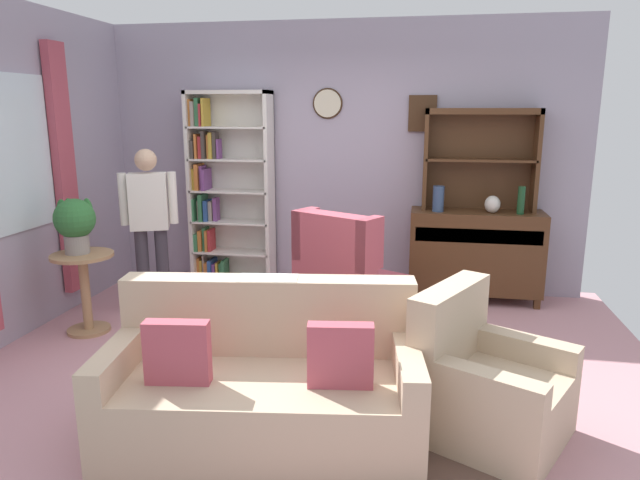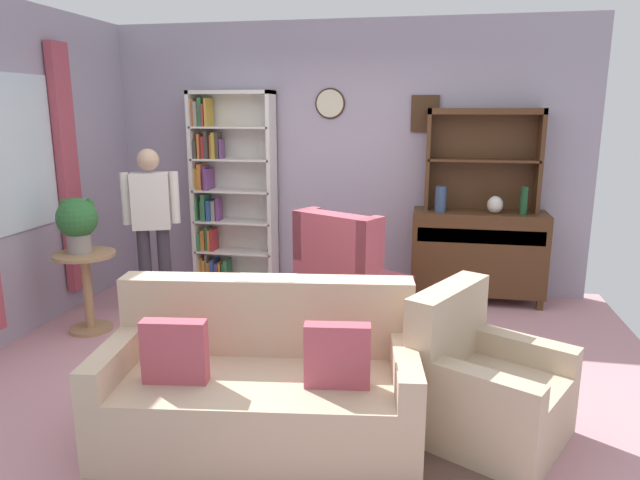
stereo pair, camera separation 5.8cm
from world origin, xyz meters
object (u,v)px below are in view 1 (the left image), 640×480
Objects in this scene: book_stack at (314,316)px; coffee_table at (307,332)px; sideboard at (475,251)px; potted_plant_large at (75,221)px; person_reading at (150,220)px; couch_floral at (264,387)px; sideboard_hutch at (481,146)px; vase_tall at (438,199)px; bottle_wine at (521,200)px; wingback_chair at (347,284)px; bookshelf at (224,192)px; vase_round at (492,204)px; plant_stand at (85,284)px; armchair_floral at (486,389)px.

coffee_table is at bearing -155.31° from book_stack.
coffee_table is at bearing -123.41° from sideboard.
person_reading reaches higher than potted_plant_large.
potted_plant_large reaches higher than couch_floral.
sideboard_hutch is 0.71× the size of person_reading.
vase_tall is at bearing -168.37° from sideboard.
bottle_wine is 0.57× the size of potted_plant_large.
bottle_wine is (0.39, -0.20, -0.50)m from sideboard_hutch.
wingback_chair is 5.05× the size of book_stack.
bookshelf is 1.90m from wingback_chair.
bookshelf is 1.74m from potted_plant_large.
bottle_wine is at bearing 19.77° from potted_plant_large.
sideboard_hutch is at bearing 58.62° from book_stack.
couch_floral is at bearing -116.18° from sideboard_hutch.
bottle_wine reaches higher than book_stack.
vase_round reaches higher than wingback_chair.
bookshelf is at bearing 178.19° from sideboard.
bookshelf reaches higher than potted_plant_large.
plant_stand is at bearing -158.10° from vase_round.
armchair_floral is 4.89× the size of book_stack.
sideboard is at bearing 23.60° from plant_stand.
vase_tall is 1.20× the size of book_stack.
wingback_chair reaches higher than plant_stand.
armchair_floral is 3.38m from person_reading.
bookshelf is at bearing 122.39° from coffee_table.
bottle_wine is 2.62m from armchair_floral.
sideboard is 4.80× the size of bottle_wine.
vase_tall is 0.16× the size of person_reading.
book_stack reaches higher than coffee_table.
potted_plant_large is at bearing -155.40° from sideboard_hutch.
plant_stand is 0.45× the size of person_reading.
wingback_chair is 1.08m from book_stack.
bookshelf is 1.35× the size of person_reading.
potted_plant_large is (-3.44, -1.58, -0.58)m from sideboard_hutch.
plant_stand is (-0.73, -1.57, -0.61)m from bookshelf.
plant_stand is (-3.39, -1.59, -1.13)m from sideboard_hutch.
bookshelf is 12.35× the size of vase_round.
coffee_table is at bearing -115.89° from vase_tall.
sideboard is at bearing 37.91° from wingback_chair.
plant_stand is 0.88× the size of coffee_table.
person_reading reaches higher than bottle_wine.
bookshelf reaches higher than coffee_table.
vase_round is (0.13, -0.18, -0.55)m from sideboard_hutch.
sideboard is 6.12× the size of book_stack.
book_stack is at bearing -121.38° from sideboard_hutch.
bookshelf is at bearing 113.17° from couch_floral.
bookshelf reaches higher than couch_floral.
sideboard_hutch reaches higher than wingback_chair.
potted_plant_large reaches higher than wingback_chair.
couch_floral is at bearing -66.83° from bookshelf.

